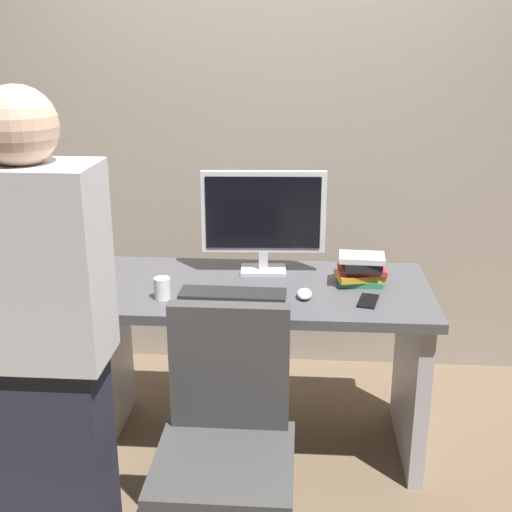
# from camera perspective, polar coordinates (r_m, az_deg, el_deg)

# --- Properties ---
(ground_plane) EXTENTS (9.00, 9.00, 0.00)m
(ground_plane) POSITION_cam_1_polar(r_m,az_deg,el_deg) (3.13, 0.07, -15.61)
(ground_plane) COLOR brown
(wall_back) EXTENTS (6.40, 0.10, 3.00)m
(wall_back) POSITION_cam_1_polar(r_m,az_deg,el_deg) (3.46, 1.12, 14.26)
(wall_back) COLOR #9E9384
(wall_back) RESTS_ON ground
(desk) EXTENTS (1.46, 0.69, 0.75)m
(desk) POSITION_cam_1_polar(r_m,az_deg,el_deg) (2.87, 0.07, -6.96)
(desk) COLOR #4C4C51
(desk) RESTS_ON ground
(office_chair) EXTENTS (0.52, 0.52, 0.94)m
(office_chair) POSITION_cam_1_polar(r_m,az_deg,el_deg) (2.25, -2.60, -17.69)
(office_chair) COLOR black
(office_chair) RESTS_ON ground
(person_at_desk) EXTENTS (0.40, 0.24, 1.64)m
(person_at_desk) POSITION_cam_1_polar(r_m,az_deg,el_deg) (2.08, -17.90, -8.59)
(person_at_desk) COLOR #262838
(person_at_desk) RESTS_ON ground
(monitor) EXTENTS (0.54, 0.15, 0.46)m
(monitor) POSITION_cam_1_polar(r_m,az_deg,el_deg) (2.87, 0.65, 3.45)
(monitor) COLOR silver
(monitor) RESTS_ON desk
(keyboard) EXTENTS (0.43, 0.14, 0.02)m
(keyboard) POSITION_cam_1_polar(r_m,az_deg,el_deg) (2.67, -2.03, -3.32)
(keyboard) COLOR #262626
(keyboard) RESTS_ON desk
(mouse) EXTENTS (0.06, 0.10, 0.03)m
(mouse) POSITION_cam_1_polar(r_m,az_deg,el_deg) (2.66, 4.21, -3.28)
(mouse) COLOR white
(mouse) RESTS_ON desk
(cup_near_keyboard) EXTENTS (0.07, 0.07, 0.09)m
(cup_near_keyboard) POSITION_cam_1_polar(r_m,az_deg,el_deg) (2.66, -8.12, -2.79)
(cup_near_keyboard) COLOR white
(cup_near_keyboard) RESTS_ON desk
(book_stack) EXTENTS (0.22, 0.17, 0.13)m
(book_stack) POSITION_cam_1_polar(r_m,az_deg,el_deg) (2.81, 9.06, -1.12)
(book_stack) COLOR #338C59
(book_stack) RESTS_ON desk
(cell_phone) EXTENTS (0.10, 0.16, 0.01)m
(cell_phone) POSITION_cam_1_polar(r_m,az_deg,el_deg) (2.65, 9.68, -3.85)
(cell_phone) COLOR black
(cell_phone) RESTS_ON desk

